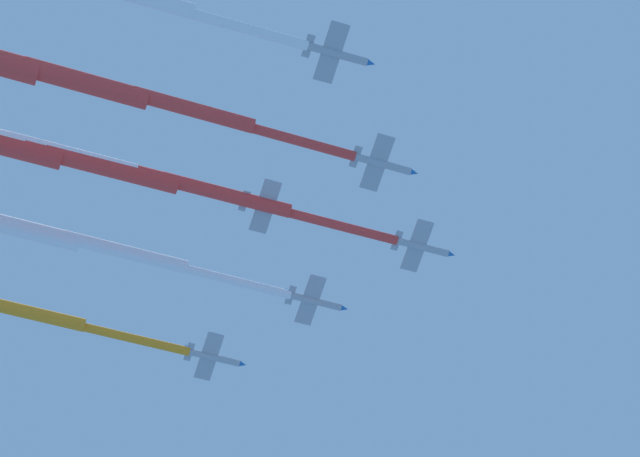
% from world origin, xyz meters
% --- Properties ---
extents(jet_lead, '(53.29, 63.83, 4.45)m').
position_xyz_m(jet_lead, '(-20.69, 25.12, 159.78)').
color(jet_lead, '#9EA3AD').
extents(jet_port_inner, '(52.74, 62.35, 4.46)m').
position_xyz_m(jet_port_inner, '(-16.49, 43.03, 158.72)').
color(jet_port_inner, '#9EA3AD').
extents(jet_starboard_inner, '(48.46, 57.16, 4.49)m').
position_xyz_m(jet_starboard_inner, '(-36.75, 20.37, 157.15)').
color(jet_starboard_inner, '#9EA3AD').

